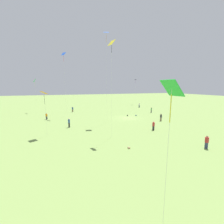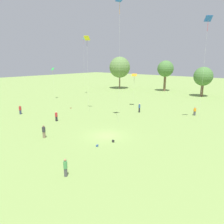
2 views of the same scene
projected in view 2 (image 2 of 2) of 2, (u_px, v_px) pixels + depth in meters
name	position (u px, v px, depth m)	size (l,w,h in m)	color
ground_plane	(106.00, 136.00, 30.65)	(240.00, 240.00, 0.00)	#7A994C
tree_0	(120.00, 67.00, 80.03)	(7.59, 7.59, 11.64)	brown
tree_1	(165.00, 69.00, 73.48)	(5.43, 5.43, 10.30)	brown
tree_2	(203.00, 77.00, 62.62)	(5.40, 5.40, 8.55)	brown
person_0	(139.00, 108.00, 44.22)	(0.53, 0.53, 1.87)	#232328
person_1	(20.00, 110.00, 42.75)	(0.65, 0.65, 1.77)	#333D5B
person_2	(56.00, 116.00, 37.90)	(0.45, 0.45, 1.71)	#232328
person_4	(195.00, 111.00, 41.79)	(0.52, 0.52, 1.61)	#4C4C51
person_6	(44.00, 132.00, 29.65)	(0.64, 0.64, 1.76)	#847056
person_7	(65.00, 167.00, 19.74)	(0.47, 0.47, 1.73)	#4C4C51
kite_0	(83.00, 42.00, 62.76)	(0.98, 1.01, 16.65)	green
kite_1	(87.00, 41.00, 42.10)	(1.23, 1.00, 14.91)	yellow
kite_4	(53.00, 70.00, 57.29)	(0.81, 0.56, 8.42)	green
kite_5	(208.00, 23.00, 33.07)	(1.29, 1.28, 16.89)	blue
kite_7	(120.00, 6.00, 33.09)	(1.28, 1.34, 19.50)	blue
kite_8	(134.00, 76.00, 48.31)	(1.41, 1.37, 7.42)	orange
picnic_bag_0	(97.00, 146.00, 26.75)	(0.23, 0.34, 0.23)	#33518C
picnic_bag_1	(113.00, 141.00, 28.18)	(0.29, 0.23, 0.31)	#262628
picnic_bag_2	(71.00, 108.00, 47.98)	(0.30, 0.25, 0.20)	#A58459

